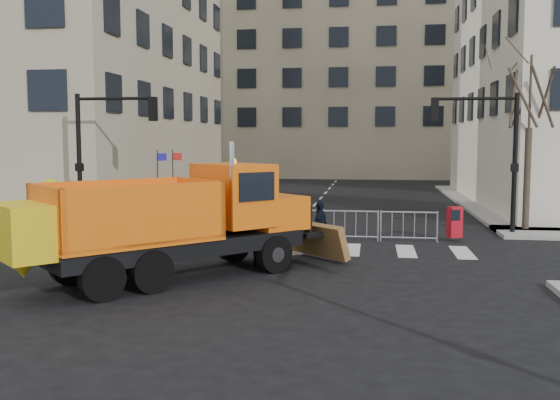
# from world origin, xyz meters

# --- Properties ---
(ground) EXTENTS (120.00, 120.00, 0.00)m
(ground) POSITION_xyz_m (0.00, 0.00, 0.00)
(ground) COLOR black
(ground) RESTS_ON ground
(sidewalk_back) EXTENTS (64.00, 5.00, 0.15)m
(sidewalk_back) POSITION_xyz_m (0.00, 8.50, 0.07)
(sidewalk_back) COLOR gray
(sidewalk_back) RESTS_ON ground
(building_far) EXTENTS (30.00, 18.00, 24.00)m
(building_far) POSITION_xyz_m (0.00, 52.00, 12.00)
(building_far) COLOR tan
(building_far) RESTS_ON ground
(traffic_light_left) EXTENTS (0.18, 0.18, 5.40)m
(traffic_light_left) POSITION_xyz_m (-8.00, 7.50, 2.70)
(traffic_light_left) COLOR black
(traffic_light_left) RESTS_ON ground
(traffic_light_right) EXTENTS (0.18, 0.18, 5.40)m
(traffic_light_right) POSITION_xyz_m (8.50, 9.50, 2.70)
(traffic_light_right) COLOR black
(traffic_light_right) RESTS_ON ground
(crowd_barriers) EXTENTS (12.60, 0.60, 1.10)m
(crowd_barriers) POSITION_xyz_m (-0.75, 7.60, 0.55)
(crowd_barriers) COLOR #9EA0A5
(crowd_barriers) RESTS_ON ground
(street_tree) EXTENTS (3.00, 3.00, 7.50)m
(street_tree) POSITION_xyz_m (9.20, 10.50, 3.75)
(street_tree) COLOR #382B21
(street_tree) RESTS_ON ground
(plow_truck) EXTENTS (8.14, 8.45, 3.60)m
(plow_truck) POSITION_xyz_m (-2.03, 0.30, 1.60)
(plow_truck) COLOR black
(plow_truck) RESTS_ON ground
(cop_a) EXTENTS (0.70, 0.47, 1.90)m
(cop_a) POSITION_xyz_m (0.18, 3.71, 0.95)
(cop_a) COLOR black
(cop_a) RESTS_ON ground
(cop_b) EXTENTS (1.10, 1.05, 1.79)m
(cop_b) POSITION_xyz_m (-0.02, 2.58, 0.89)
(cop_b) COLOR black
(cop_b) RESTS_ON ground
(cop_c) EXTENTS (0.66, 1.04, 1.64)m
(cop_c) POSITION_xyz_m (1.50, 5.18, 0.82)
(cop_c) COLOR black
(cop_c) RESTS_ON ground
(worker) EXTENTS (1.51, 1.26, 2.03)m
(worker) POSITION_xyz_m (-8.82, 6.82, 1.17)
(worker) COLOR #BBD519
(worker) RESTS_ON sidewalk_back
(newspaper_box) EXTENTS (0.56, 0.53, 1.10)m
(newspaper_box) POSITION_xyz_m (6.13, 7.80, 0.70)
(newspaper_box) COLOR red
(newspaper_box) RESTS_ON sidewalk_back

